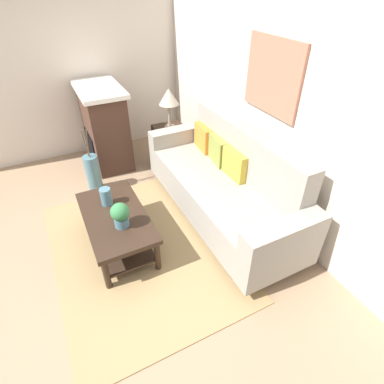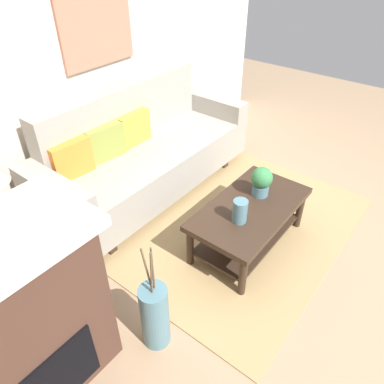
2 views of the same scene
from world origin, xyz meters
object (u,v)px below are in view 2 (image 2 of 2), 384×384
Objects in this scene: throw_pillow_orange at (71,159)px; framed_painting at (96,23)px; throw_pillow_olive at (105,143)px; fireplace at (15,325)px; throw_pillow_mustard at (133,128)px; coffee_table at (249,217)px; potted_plant_tabletop at (261,181)px; couch at (145,154)px; tabletop_vase at (240,211)px; floor_vase at (155,316)px; side_table at (16,250)px.

framed_painting is at bearing 24.90° from throw_pillow_orange.
fireplace reaches higher than throw_pillow_olive.
throw_pillow_mustard is at bearing -90.00° from framed_painting.
coffee_table is 0.32m from potted_plant_tabletop.
couch reaches higher than throw_pillow_orange.
coffee_table is 0.95× the size of fireplace.
framed_painting reaches higher than couch.
throw_pillow_orange is 0.37m from throw_pillow_olive.
throw_pillow_orange is at bearing 180.00° from throw_pillow_olive.
throw_pillow_olive reaches higher than coffee_table.
fireplace reaches higher than potted_plant_tabletop.
couch is at bearing 78.12° from tabletop_vase.
potted_plant_tabletop is at bearing -70.07° from throw_pillow_olive.
fireplace is at bearing 168.35° from coffee_table.
framed_painting reaches higher than fireplace.
coffee_table is at bearing -77.42° from throw_pillow_olive.
floor_vase reaches higher than coffee_table.
couch is 4.17× the size of side_table.
throw_pillow_olive is 1.04m from framed_painting.
tabletop_vase reaches higher than side_table.
throw_pillow_mustard is at bearing 0.00° from throw_pillow_olive.
couch is 0.46m from throw_pillow_olive.
coffee_table is at bearing -92.56° from couch.
throw_pillow_olive is 1.87× the size of tabletop_vase.
tabletop_vase is at bearing -46.29° from side_table.
throw_pillow_orange is 1.59m from coffee_table.
couch is 2.97× the size of framed_painting.
throw_pillow_orange is 0.70× the size of floor_vase.
tabletop_vase is at bearing -174.44° from coffee_table.
throw_pillow_orange is 0.33× the size of coffee_table.
throw_pillow_orange is 0.73m from throw_pillow_mustard.
framed_painting is at bearing 94.32° from potted_plant_tabletop.
floor_vase is at bearing 178.69° from tabletop_vase.
throw_pillow_olive is at bearing 109.93° from potted_plant_tabletop.
couch is at bearing 45.92° from floor_vase.
floor_vase is at bearing -29.84° from fireplace.
throw_pillow_mustard is 2.14m from fireplace.
couch is at bearing 1.48° from side_table.
couch reaches higher than tabletop_vase.
couch is 12.11× the size of tabletop_vase.
floor_vase is at bearing -179.06° from potted_plant_tabletop.
throw_pillow_mustard reaches higher than side_table.
throw_pillow_mustard is 0.70× the size of floor_vase.
potted_plant_tabletop is (0.19, 0.02, 0.26)m from coffee_table.
tabletop_vase is at bearing -98.78° from framed_painting.
framed_painting is (1.88, 1.36, 1.00)m from fireplace.
throw_pillow_mustard is at bearing 90.00° from couch.
throw_pillow_orange is at bearing -155.10° from framed_painting.
side_table is at bearing 133.71° from tabletop_vase.
throw_pillow_olive is 0.46× the size of framed_painting.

